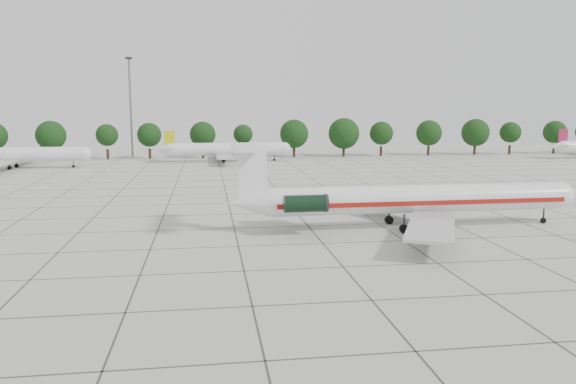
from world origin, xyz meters
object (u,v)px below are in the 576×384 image
Objects in this scene: bg_airliner_b at (16,155)px; floodlight_mast at (130,101)px; main_airliner at (402,199)px; bg_airliner_c at (227,149)px.

bg_airliner_b is 35.14m from floodlight_mast.
floodlight_mast is (-39.66, 94.50, 11.11)m from main_airliner.
bg_airliner_c is (44.32, 9.10, 0.00)m from bg_airliner_b.
bg_airliner_b is at bearing 130.80° from main_airliner.
bg_airliner_b is 45.25m from bg_airliner_c.
bg_airliner_c is 1.11× the size of floodlight_mast.
floodlight_mast is (20.40, 26.26, 11.37)m from bg_airliner_b.
main_airliner is 90.91m from bg_airliner_b.
bg_airliner_c is 31.56m from floodlight_mast.
main_airliner is 1.36× the size of bg_airliner_c.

